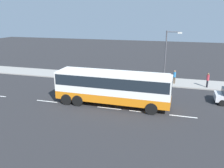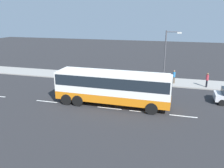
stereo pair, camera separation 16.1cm
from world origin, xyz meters
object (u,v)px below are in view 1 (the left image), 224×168
at_px(street_lamp, 167,54).
at_px(pedestrian_at_crossing, 208,79).
at_px(coach_bus, 112,85).
at_px(pedestrian_near_curb, 174,76).

bearing_deg(street_lamp, pedestrian_at_crossing, 4.20).
xyz_separation_m(coach_bus, pedestrian_at_crossing, (9.56, 8.39, -0.90)).
bearing_deg(pedestrian_near_curb, pedestrian_at_crossing, 70.30).
bearing_deg(coach_bus, street_lamp, 60.91).
distance_m(pedestrian_near_curb, street_lamp, 3.22).
relative_size(pedestrian_near_curb, street_lamp, 0.25).
relative_size(pedestrian_near_curb, pedestrian_at_crossing, 0.96).
relative_size(coach_bus, pedestrian_near_curb, 6.58).
relative_size(coach_bus, pedestrian_at_crossing, 6.34).
height_order(pedestrian_near_curb, street_lamp, street_lamp).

